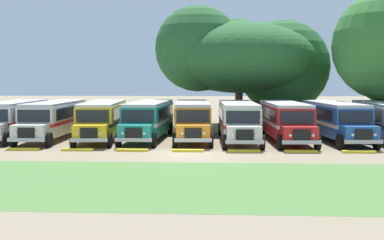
{
  "coord_description": "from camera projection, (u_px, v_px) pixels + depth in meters",
  "views": [
    {
      "loc": [
        1.89,
        -28.95,
        4.43
      ],
      "look_at": [
        0.0,
        5.86,
        1.6
      ],
      "focal_mm": 45.49,
      "sensor_mm": 36.0,
      "label": 1
    }
  ],
  "objects": [
    {
      "name": "curb_wheelstop_4",
      "position": [
        188.0,
        151.0,
        30.32
      ],
      "size": [
        2.0,
        0.36,
        0.15
      ],
      "primitive_type": "cube",
      "color": "yellow",
      "rests_on": "ground_plane"
    },
    {
      "name": "parked_bus_slot_6",
      "position": [
        285.0,
        119.0,
        35.77
      ],
      "size": [
        3.08,
        10.89,
        2.82
      ],
      "rotation": [
        0.0,
        0.0,
        -1.53
      ],
      "color": "red",
      "rests_on": "ground_plane"
    },
    {
      "name": "parked_bus_slot_0",
      "position": [
        14.0,
        118.0,
        37.5
      ],
      "size": [
        3.25,
        10.92,
        2.82
      ],
      "rotation": [
        0.0,
        0.0,
        -1.51
      ],
      "color": "silver",
      "rests_on": "ground_plane"
    },
    {
      "name": "parked_bus_slot_3",
      "position": [
        149.0,
        118.0,
        36.95
      ],
      "size": [
        2.97,
        10.88,
        2.82
      ],
      "rotation": [
        0.0,
        0.0,
        -1.6
      ],
      "color": "teal",
      "rests_on": "ground_plane"
    },
    {
      "name": "parked_bus_slot_4",
      "position": [
        192.0,
        118.0,
        36.86
      ],
      "size": [
        3.26,
        10.93,
        2.82
      ],
      "rotation": [
        0.0,
        0.0,
        -1.51
      ],
      "color": "orange",
      "rests_on": "ground_plane"
    },
    {
      "name": "parked_bus_slot_5",
      "position": [
        238.0,
        119.0,
        35.89
      ],
      "size": [
        2.98,
        10.88,
        2.82
      ],
      "rotation": [
        0.0,
        0.0,
        -1.54
      ],
      "color": "silver",
      "rests_on": "ground_plane"
    },
    {
      "name": "parked_bus_slot_8",
      "position": [
        384.0,
        119.0,
        35.69
      ],
      "size": [
        2.95,
        10.87,
        2.82
      ],
      "rotation": [
        0.0,
        0.0,
        -1.6
      ],
      "color": "#9E9993",
      "rests_on": "ground_plane"
    },
    {
      "name": "curb_wheelstop_6",
      "position": [
        301.0,
        151.0,
        29.94
      ],
      "size": [
        2.0,
        0.36,
        0.15
      ],
      "primitive_type": "cube",
      "color": "yellow",
      "rests_on": "ground_plane"
    },
    {
      "name": "curb_wheelstop_7",
      "position": [
        359.0,
        152.0,
        29.75
      ],
      "size": [
        2.0,
        0.36,
        0.15
      ],
      "primitive_type": "cube",
      "color": "yellow",
      "rests_on": "ground_plane"
    },
    {
      "name": "ground_plane",
      "position": [
        187.0,
        154.0,
        29.27
      ],
      "size": [
        220.0,
        220.0,
        0.0
      ],
      "primitive_type": "plane",
      "color": "#84755B"
    },
    {
      "name": "curb_wheelstop_1",
      "position": [
        23.0,
        149.0,
        30.88
      ],
      "size": [
        2.0,
        0.36,
        0.15
      ],
      "primitive_type": "cube",
      "color": "yellow",
      "rests_on": "ground_plane"
    },
    {
      "name": "parked_bus_slot_1",
      "position": [
        54.0,
        118.0,
        36.97
      ],
      "size": [
        2.87,
        10.86,
        2.82
      ],
      "rotation": [
        0.0,
        0.0,
        -1.55
      ],
      "color": "silver",
      "rests_on": "ground_plane"
    },
    {
      "name": "curb_wheelstop_5",
      "position": [
        244.0,
        151.0,
        30.13
      ],
      "size": [
        2.0,
        0.36,
        0.15
      ],
      "primitive_type": "cube",
      "color": "yellow",
      "rests_on": "ground_plane"
    },
    {
      "name": "curb_wheelstop_2",
      "position": [
        77.0,
        150.0,
        30.69
      ],
      "size": [
        2.0,
        0.36,
        0.15
      ],
      "primitive_type": "cube",
      "color": "yellow",
      "rests_on": "ground_plane"
    },
    {
      "name": "curb_wheelstop_3",
      "position": [
        132.0,
        150.0,
        30.51
      ],
      "size": [
        2.0,
        0.36,
        0.15
      ],
      "primitive_type": "cube",
      "color": "yellow",
      "rests_on": "ground_plane"
    },
    {
      "name": "broad_shade_tree",
      "position": [
        244.0,
        58.0,
        47.24
      ],
      "size": [
        16.94,
        14.66,
        11.43
      ],
      "color": "brown",
      "rests_on": "ground_plane"
    },
    {
      "name": "parked_bus_slot_7",
      "position": [
        335.0,
        119.0,
        35.99
      ],
      "size": [
        3.4,
        10.95,
        2.82
      ],
      "rotation": [
        0.0,
        0.0,
        -1.49
      ],
      "color": "#23519E",
      "rests_on": "ground_plane"
    },
    {
      "name": "foreground_grass_strip",
      "position": [
        175.0,
        182.0,
        21.25
      ],
      "size": [
        80.0,
        10.17,
        0.01
      ],
      "primitive_type": "cube",
      "color": "#4C7538",
      "rests_on": "ground_plane"
    },
    {
      "name": "parked_bus_slot_2",
      "position": [
        103.0,
        118.0,
        36.86
      ],
      "size": [
        3.41,
        10.95,
        2.82
      ],
      "rotation": [
        0.0,
        0.0,
        -1.49
      ],
      "color": "yellow",
      "rests_on": "ground_plane"
    }
  ]
}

